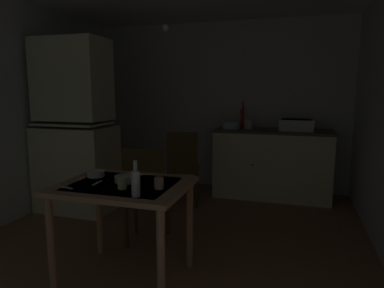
{
  "coord_description": "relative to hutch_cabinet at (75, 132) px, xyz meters",
  "views": [
    {
      "loc": [
        1.11,
        -3.31,
        1.48
      ],
      "look_at": [
        0.13,
        -0.01,
        0.93
      ],
      "focal_mm": 32.06,
      "sensor_mm": 36.0,
      "label": 1
    }
  ],
  "objects": [
    {
      "name": "ground_plane",
      "position": [
        1.42,
        -0.23,
        -0.97
      ],
      "size": [
        4.78,
        4.78,
        0.0
      ],
      "primitive_type": "plane",
      "color": "#906447"
    },
    {
      "name": "wall_back",
      "position": [
        1.42,
        1.59,
        0.26
      ],
      "size": [
        3.88,
        0.1,
        2.46
      ],
      "primitive_type": "cube",
      "color": "silver",
      "rests_on": "ground"
    },
    {
      "name": "wall_left",
      "position": [
        -0.52,
        -0.23,
        0.26
      ],
      "size": [
        0.1,
        3.63,
        2.46
      ],
      "primitive_type": "cube",
      "color": "silver",
      "rests_on": "ground"
    },
    {
      "name": "hutch_cabinet",
      "position": [
        0.0,
        0.0,
        0.0
      ],
      "size": [
        0.9,
        0.6,
        2.07
      ],
      "color": "beige",
      "rests_on": "ground"
    },
    {
      "name": "counter_cabinet",
      "position": [
        2.27,
        1.22,
        -0.5
      ],
      "size": [
        1.58,
        0.64,
        0.94
      ],
      "color": "beige",
      "rests_on": "ground"
    },
    {
      "name": "sink_basin",
      "position": [
        2.56,
        1.22,
        0.05
      ],
      "size": [
        0.44,
        0.34,
        0.15
      ],
      "color": "silver",
      "rests_on": "counter_cabinet"
    },
    {
      "name": "hand_pump",
      "position": [
        1.83,
        1.26,
        0.14
      ],
      "size": [
        0.05,
        0.27,
        0.39
      ],
      "color": "#B21E19",
      "rests_on": "counter_cabinet"
    },
    {
      "name": "mixing_bowl_counter",
      "position": [
        1.69,
        1.17,
        0.01
      ],
      "size": [
        0.25,
        0.25,
        0.09
      ],
      "primitive_type": "cylinder",
      "color": "#9EB2C6",
      "rests_on": "counter_cabinet"
    },
    {
      "name": "stoneware_crock",
      "position": [
        1.93,
        1.24,
        0.03
      ],
      "size": [
        0.13,
        0.13,
        0.13
      ],
      "primitive_type": "cylinder",
      "color": "beige",
      "rests_on": "counter_cabinet"
    },
    {
      "name": "dining_table",
      "position": [
        1.32,
        -1.27,
        -0.31
      ],
      "size": [
        0.97,
        0.77,
        0.77
      ],
      "color": "#A87D5E",
      "rests_on": "ground"
    },
    {
      "name": "chair_far_side",
      "position": [
        1.22,
        -0.66,
        -0.46
      ],
      "size": [
        0.47,
        0.47,
        0.96
      ],
      "color": "#49331D",
      "rests_on": "ground"
    },
    {
      "name": "chair_by_counter",
      "position": [
        1.2,
        0.52,
        -0.46
      ],
      "size": [
        0.48,
        0.48,
        0.96
      ],
      "color": "#413917",
      "rests_on": "ground"
    },
    {
      "name": "serving_bowl_wide",
      "position": [
        1.0,
        -1.15,
        -0.17
      ],
      "size": [
        0.14,
        0.14,
        0.05
      ],
      "primitive_type": "cylinder",
      "color": "white",
      "rests_on": "dining_table"
    },
    {
      "name": "soup_bowl_small",
      "position": [
        1.31,
        -1.21,
        -0.17
      ],
      "size": [
        0.19,
        0.19,
        0.05
      ],
      "primitive_type": "cylinder",
      "color": "#ADD1C1",
      "rests_on": "dining_table"
    },
    {
      "name": "teacup_cream",
      "position": [
        1.62,
        -1.32,
        -0.15
      ],
      "size": [
        0.07,
        0.07,
        0.08
      ],
      "primitive_type": "cylinder",
      "color": "tan",
      "rests_on": "dining_table"
    },
    {
      "name": "teacup_mint",
      "position": [
        1.37,
        -1.4,
        -0.15
      ],
      "size": [
        0.06,
        0.06,
        0.08
      ],
      "primitive_type": "cylinder",
      "color": "beige",
      "rests_on": "dining_table"
    },
    {
      "name": "glass_bottle",
      "position": [
        1.55,
        -1.53,
        -0.1
      ],
      "size": [
        0.06,
        0.06,
        0.25
      ],
      "color": "#B7BCC1",
      "rests_on": "dining_table"
    },
    {
      "name": "table_knife",
      "position": [
        1.31,
        -1.02,
        -0.19
      ],
      "size": [
        0.15,
        0.15,
        0.0
      ],
      "primitive_type": "cube",
      "rotation": [
        0.0,
        0.0,
        0.78
      ],
      "color": "silver",
      "rests_on": "dining_table"
    },
    {
      "name": "teaspoon_near_bowl",
      "position": [
        0.96,
        -1.49,
        -0.19
      ],
      "size": [
        0.16,
        0.06,
        0.0
      ],
      "primitive_type": "cube",
      "rotation": [
        0.0,
        0.0,
        6.01
      ],
      "color": "beige",
      "rests_on": "dining_table"
    },
    {
      "name": "teaspoon_by_cup",
      "position": [
        1.12,
        -1.32,
        -0.19
      ],
      "size": [
        0.03,
        0.13,
        0.0
      ],
      "primitive_type": "cube",
      "rotation": [
        0.0,
        0.0,
        4.77
      ],
      "color": "beige",
      "rests_on": "dining_table"
    },
    {
      "name": "pendant_bulb",
      "position": [
        1.13,
        0.14,
        1.18
      ],
      "size": [
        0.08,
        0.08,
        0.08
      ],
      "primitive_type": "sphere",
      "color": "#F9EFCC"
    }
  ]
}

